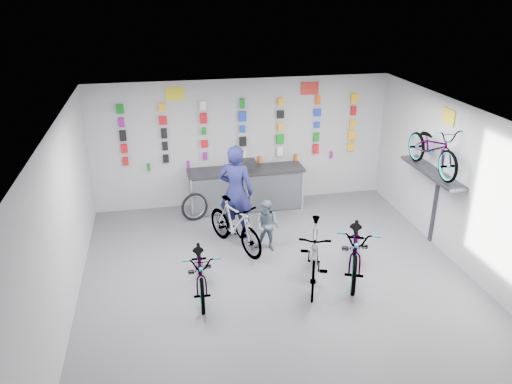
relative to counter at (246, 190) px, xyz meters
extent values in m
plane|color=#505055|center=(0.00, -3.54, -0.49)|extent=(8.00, 8.00, 0.00)
plane|color=white|center=(0.00, -3.54, 2.51)|extent=(8.00, 8.00, 0.00)
plane|color=#B8B8BA|center=(0.00, 0.46, 1.01)|extent=(7.00, 0.00, 7.00)
plane|color=#B8B8BA|center=(-3.50, -3.54, 1.01)|extent=(0.00, 8.00, 8.00)
plane|color=#B8B8BA|center=(3.50, -3.54, 1.01)|extent=(0.00, 8.00, 8.00)
cube|color=black|center=(0.00, 0.01, -0.04)|extent=(2.60, 0.60, 0.90)
cube|color=silver|center=(0.00, -0.29, -0.01)|extent=(2.60, 0.02, 0.90)
cube|color=silver|center=(-1.30, -0.29, -0.01)|extent=(0.04, 0.04, 0.96)
cube|color=silver|center=(1.30, -0.29, -0.01)|extent=(0.04, 0.04, 0.96)
cube|color=black|center=(0.00, 0.01, 0.48)|extent=(2.70, 0.66, 0.06)
cube|color=red|center=(-2.70, 0.39, 0.76)|extent=(0.12, 0.06, 0.18)
cube|color=black|center=(-1.80, 0.39, 0.76)|extent=(0.13, 0.06, 0.18)
cube|color=#8A1285|center=(-0.90, 0.39, 0.76)|extent=(0.09, 0.06, 0.17)
cube|color=white|center=(0.00, 0.39, 0.76)|extent=(0.16, 0.06, 0.19)
cube|color=white|center=(0.90, 0.39, 0.76)|extent=(0.14, 0.06, 0.23)
cube|color=red|center=(1.80, 0.39, 0.76)|extent=(0.13, 0.06, 0.24)
cube|color=#FFAC17|center=(2.70, 0.39, 0.76)|extent=(0.16, 0.06, 0.20)
cube|color=red|center=(-2.70, 0.39, 1.06)|extent=(0.14, 0.06, 0.21)
cube|color=black|center=(-1.80, 0.39, 1.06)|extent=(0.13, 0.06, 0.19)
cube|color=red|center=(-0.90, 0.39, 1.06)|extent=(0.16, 0.06, 0.16)
cube|color=black|center=(0.00, 0.39, 1.06)|extent=(0.16, 0.06, 0.22)
cube|color=#0D7A16|center=(0.90, 0.39, 1.06)|extent=(0.18, 0.06, 0.23)
cube|color=#0D7A16|center=(1.80, 0.39, 1.06)|extent=(0.13, 0.06, 0.21)
cube|color=#FFAC17|center=(2.70, 0.39, 1.06)|extent=(0.18, 0.06, 0.23)
cube|color=black|center=(-2.70, 0.39, 1.36)|extent=(0.14, 0.06, 0.24)
cube|color=black|center=(-1.80, 0.39, 1.36)|extent=(0.13, 0.06, 0.22)
cube|color=#0D7A16|center=(-0.90, 0.39, 1.36)|extent=(0.09, 0.06, 0.17)
cube|color=#1837BB|center=(0.00, 0.39, 1.36)|extent=(0.11, 0.06, 0.17)
cube|color=#FFAC17|center=(0.90, 0.39, 1.36)|extent=(0.10, 0.06, 0.20)
cube|color=#1837BB|center=(1.80, 0.39, 1.36)|extent=(0.13, 0.06, 0.15)
cube|color=#FFAC17|center=(2.70, 0.39, 1.36)|extent=(0.15, 0.06, 0.17)
cube|color=#8A1285|center=(-2.70, 0.39, 1.66)|extent=(0.11, 0.06, 0.21)
cube|color=red|center=(-1.80, 0.39, 1.66)|extent=(0.18, 0.06, 0.19)
cube|color=red|center=(-0.90, 0.39, 1.66)|extent=(0.16, 0.06, 0.24)
cube|color=#1837BB|center=(0.00, 0.39, 1.66)|extent=(0.16, 0.06, 0.23)
cube|color=black|center=(0.90, 0.39, 1.66)|extent=(0.16, 0.06, 0.18)
cube|color=#1837BB|center=(1.80, 0.39, 1.66)|extent=(0.16, 0.06, 0.17)
cube|color=red|center=(2.70, 0.39, 1.66)|extent=(0.12, 0.06, 0.22)
cube|color=#0D7A16|center=(-2.70, 0.39, 1.96)|extent=(0.16, 0.06, 0.20)
cube|color=#FFAC17|center=(-1.80, 0.39, 1.96)|extent=(0.13, 0.06, 0.18)
cube|color=white|center=(-0.90, 0.39, 1.96)|extent=(0.14, 0.06, 0.19)
cube|color=#0D7A16|center=(0.00, 0.39, 1.96)|extent=(0.09, 0.06, 0.23)
cube|color=#FFAC17|center=(0.90, 0.39, 1.96)|extent=(0.12, 0.06, 0.19)
cube|color=#F95907|center=(1.80, 0.39, 1.96)|extent=(0.10, 0.06, 0.21)
cube|color=#FFAC17|center=(2.70, 0.39, 1.96)|extent=(0.16, 0.06, 0.24)
cylinder|color=#0D7A16|center=(-2.20, 0.37, 0.59)|extent=(0.07, 0.07, 0.16)
cylinder|color=#8A1285|center=(-1.30, 0.37, 0.59)|extent=(0.07, 0.07, 0.16)
cylinder|color=#F95907|center=(0.40, 0.37, 0.59)|extent=(0.07, 0.07, 0.16)
cylinder|color=#F95907|center=(1.30, 0.37, 0.59)|extent=(0.07, 0.07, 0.16)
cylinder|color=#8A1285|center=(2.20, 0.37, 0.59)|extent=(0.07, 0.07, 0.16)
cube|color=#333338|center=(3.30, -2.34, 1.06)|extent=(0.38, 1.90, 0.06)
cube|color=#333338|center=(3.48, -2.34, 0.51)|extent=(0.04, 0.10, 2.00)
cube|color=yellow|center=(-1.50, 0.44, 2.23)|extent=(0.42, 0.02, 0.30)
cube|color=red|center=(1.60, 0.44, 2.23)|extent=(0.42, 0.02, 0.30)
cube|color=yellow|center=(3.48, -2.34, 2.16)|extent=(0.02, 0.40, 0.30)
imported|color=gray|center=(-1.38, -3.25, -0.02)|extent=(0.70, 1.81, 0.94)
imported|color=gray|center=(0.62, -3.32, 0.08)|extent=(1.12, 1.96, 1.14)
imported|color=gray|center=(1.47, -3.18, 0.06)|extent=(1.48, 2.21, 1.10)
imported|color=gray|center=(-0.57, -1.84, 0.04)|extent=(1.22, 1.78, 1.05)
imported|color=gray|center=(3.25, -2.34, 1.57)|extent=(0.63, 1.80, 0.95)
imported|color=#1A1C51|center=(-0.45, -1.30, 0.52)|extent=(0.87, 0.76, 2.01)
imported|color=slate|center=(0.06, -2.03, 0.05)|extent=(0.65, 0.61, 1.07)
torus|color=black|center=(-1.25, -0.37, -0.17)|extent=(0.65, 0.32, 0.64)
torus|color=silver|center=(-1.25, -0.37, -0.17)|extent=(0.52, 0.23, 0.52)
cube|color=black|center=(0.08, 0.01, 0.62)|extent=(0.29, 0.31, 0.22)
camera|label=1|loc=(-1.91, -10.66, 4.54)|focal=35.00mm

